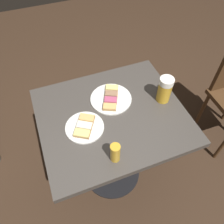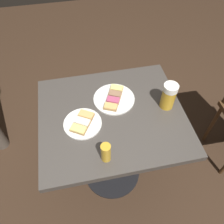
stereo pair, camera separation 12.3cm
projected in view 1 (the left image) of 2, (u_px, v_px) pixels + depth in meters
ground_plane at (112, 171)px, 1.84m from camera, size 6.00×6.00×0.00m
cafe_table at (112, 131)px, 1.38m from camera, size 0.70×0.80×0.76m
plate_near at (111, 98)px, 1.31m from camera, size 0.24×0.24×0.03m
plate_far at (85, 127)px, 1.18m from camera, size 0.20×0.20×0.03m
beer_mug at (165, 89)px, 1.26m from camera, size 0.10×0.11×0.16m
beer_glass_small at (115, 153)px, 1.04m from camera, size 0.05×0.05×0.11m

